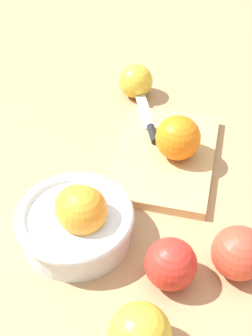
{
  "coord_description": "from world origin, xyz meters",
  "views": [
    {
      "loc": [
        -0.49,
        -0.07,
        0.53
      ],
      "look_at": [
        -0.0,
        0.1,
        0.04
      ],
      "focal_mm": 47.71,
      "sensor_mm": 36.0,
      "label": 1
    }
  ],
  "objects_px": {
    "knife": "(149,124)",
    "cutting_board": "(165,156)",
    "apple_back_right": "(136,81)",
    "bowl": "(77,219)",
    "apple_mid_left_2": "(140,334)",
    "apple_front_left": "(239,253)",
    "apple_mid_left": "(171,264)",
    "orange_on_board": "(178,138)"
  },
  "relations": [
    {
      "from": "knife",
      "to": "cutting_board",
      "type": "bearing_deg",
      "value": -142.48
    },
    {
      "from": "knife",
      "to": "apple_back_right",
      "type": "distance_m",
      "value": 0.13
    },
    {
      "from": "bowl",
      "to": "apple_mid_left_2",
      "type": "height_order",
      "value": "bowl"
    },
    {
      "from": "apple_back_right",
      "to": "apple_front_left",
      "type": "bearing_deg",
      "value": -143.41
    },
    {
      "from": "bowl",
      "to": "apple_back_right",
      "type": "xyz_separation_m",
      "value": [
        0.38,
        0.04,
        -0.0
      ]
    },
    {
      "from": "apple_mid_left",
      "to": "apple_back_right",
      "type": "bearing_deg",
      "value": 24.62
    },
    {
      "from": "bowl",
      "to": "orange_on_board",
      "type": "distance_m",
      "value": 0.23
    },
    {
      "from": "apple_mid_left",
      "to": "knife",
      "type": "bearing_deg",
      "value": 22.4
    },
    {
      "from": "cutting_board",
      "to": "apple_mid_left",
      "type": "xyz_separation_m",
      "value": [
        -0.23,
        -0.07,
        0.03
      ]
    },
    {
      "from": "bowl",
      "to": "cutting_board",
      "type": "relative_size",
      "value": 0.68
    },
    {
      "from": "bowl",
      "to": "apple_front_left",
      "type": "distance_m",
      "value": 0.23
    },
    {
      "from": "apple_front_left",
      "to": "apple_back_right",
      "type": "relative_size",
      "value": 1.08
    },
    {
      "from": "cutting_board",
      "to": "apple_front_left",
      "type": "distance_m",
      "value": 0.24
    },
    {
      "from": "knife",
      "to": "apple_front_left",
      "type": "height_order",
      "value": "apple_front_left"
    },
    {
      "from": "knife",
      "to": "orange_on_board",
      "type": "bearing_deg",
      "value": -132.39
    },
    {
      "from": "bowl",
      "to": "apple_mid_left_2",
      "type": "relative_size",
      "value": 2.3
    },
    {
      "from": "cutting_board",
      "to": "orange_on_board",
      "type": "height_order",
      "value": "orange_on_board"
    },
    {
      "from": "knife",
      "to": "apple_mid_left",
      "type": "bearing_deg",
      "value": -157.6
    },
    {
      "from": "cutting_board",
      "to": "apple_mid_left_2",
      "type": "xyz_separation_m",
      "value": [
        -0.34,
        -0.07,
        0.03
      ]
    },
    {
      "from": "apple_mid_left",
      "to": "apple_back_right",
      "type": "height_order",
      "value": "apple_mid_left"
    },
    {
      "from": "cutting_board",
      "to": "apple_back_right",
      "type": "height_order",
      "value": "apple_back_right"
    },
    {
      "from": "apple_mid_left_2",
      "to": "apple_mid_left",
      "type": "bearing_deg",
      "value": -3.86
    },
    {
      "from": "bowl",
      "to": "orange_on_board",
      "type": "height_order",
      "value": "bowl"
    },
    {
      "from": "cutting_board",
      "to": "knife",
      "type": "height_order",
      "value": "knife"
    },
    {
      "from": "knife",
      "to": "apple_front_left",
      "type": "relative_size",
      "value": 1.94
    },
    {
      "from": "cutting_board",
      "to": "apple_front_left",
      "type": "bearing_deg",
      "value": -140.32
    },
    {
      "from": "bowl",
      "to": "apple_mid_left_2",
      "type": "distance_m",
      "value": 0.19
    },
    {
      "from": "cutting_board",
      "to": "knife",
      "type": "relative_size",
      "value": 1.73
    },
    {
      "from": "knife",
      "to": "apple_mid_left_2",
      "type": "distance_m",
      "value": 0.42
    },
    {
      "from": "bowl",
      "to": "apple_mid_left",
      "type": "bearing_deg",
      "value": -99.81
    },
    {
      "from": "apple_mid_left",
      "to": "apple_front_left",
      "type": "distance_m",
      "value": 0.09
    },
    {
      "from": "apple_back_right",
      "to": "cutting_board",
      "type": "bearing_deg",
      "value": -147.01
    },
    {
      "from": "cutting_board",
      "to": "apple_mid_left_2",
      "type": "distance_m",
      "value": 0.35
    },
    {
      "from": "orange_on_board",
      "to": "apple_mid_left",
      "type": "bearing_deg",
      "value": -167.15
    },
    {
      "from": "orange_on_board",
      "to": "apple_front_left",
      "type": "distance_m",
      "value": 0.23
    },
    {
      "from": "cutting_board",
      "to": "knife",
      "type": "distance_m",
      "value": 0.08
    },
    {
      "from": "apple_mid_left_2",
      "to": "apple_front_left",
      "type": "height_order",
      "value": "same"
    },
    {
      "from": "bowl",
      "to": "apple_mid_left",
      "type": "relative_size",
      "value": 2.42
    },
    {
      "from": "cutting_board",
      "to": "apple_mid_left_2",
      "type": "bearing_deg",
      "value": -168.96
    },
    {
      "from": "apple_back_right",
      "to": "orange_on_board",
      "type": "bearing_deg",
      "value": -142.5
    },
    {
      "from": "orange_on_board",
      "to": "apple_mid_left_2",
      "type": "height_order",
      "value": "orange_on_board"
    },
    {
      "from": "knife",
      "to": "apple_mid_left_2",
      "type": "height_order",
      "value": "apple_mid_left_2"
    }
  ]
}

